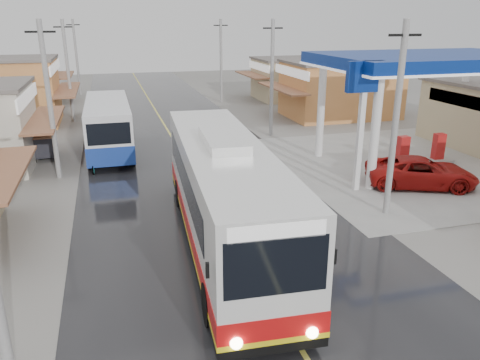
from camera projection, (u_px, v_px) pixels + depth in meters
The scene contains 11 objects.
ground at pixel (230, 232), 18.47m from camera, with size 120.00×120.00×0.00m, color slate.
road at pixel (174, 142), 32.11m from camera, with size 12.00×90.00×0.02m, color black.
centre_line at pixel (174, 141), 32.10m from camera, with size 0.15×90.00×0.01m, color #D8CC4C.
shopfronts_right at pixel (391, 137), 33.26m from camera, with size 11.00×44.00×4.80m, color beige, non-canonical shape.
utility_poles_left at pixel (68, 145), 31.21m from camera, with size 1.60×50.00×8.00m, color gray, non-canonical shape.
utility_poles_right at pixel (271, 135), 33.92m from camera, with size 1.60×36.00×8.00m, color gray, non-canonical shape.
coach_bus at pixel (224, 194), 16.86m from camera, with size 3.77×13.50×4.17m.
second_bus at pixel (109, 125), 29.13m from camera, with size 2.66×9.58×3.18m.
jeepney at pixel (421, 172), 23.32m from camera, with size 2.48×5.37×1.49m, color #A81310.
cyclist at pixel (94, 159), 25.64m from camera, with size 0.80×2.00×2.12m.
tricycle_near at pixel (44, 145), 27.88m from camera, with size 1.53×1.97×1.51m.
Camera 1 is at (-4.19, -16.26, 7.98)m, focal length 35.00 mm.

